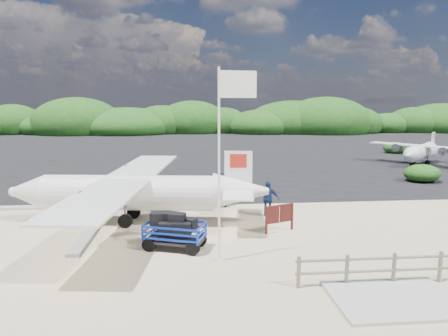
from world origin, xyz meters
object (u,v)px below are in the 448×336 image
Objects in this scene: baggage_cart at (175,249)px; aircraft_large at (335,153)px; crew_b at (219,189)px; flagpole at (219,261)px; aircraft_small at (88,146)px; crew_c at (268,199)px; crew_a at (183,190)px; signboard at (279,232)px.

aircraft_large is at bearing 77.39° from baggage_cart.
aircraft_large reaches higher than baggage_cart.
crew_b is 0.13× the size of aircraft_large.
flagpole reaches higher than aircraft_small.
crew_a is at bearing -12.75° from crew_c.
crew_a is at bearing 58.92° from aircraft_large.
signboard is (4.43, 1.63, 0.00)m from baggage_cart.
flagpole is 0.91× the size of aircraft_small.
crew_b is 1.08× the size of crew_c.
aircraft_small is at bearing 94.25° from signboard.
crew_b is 25.22m from aircraft_large.
baggage_cart is at bearing 58.35° from crew_c.
baggage_cart is at bearing 179.29° from signboard.
flagpole is 7.44m from crew_b.
baggage_cart is 2.09m from flagpole.
signboard is 39.21m from aircraft_small.
baggage_cart is 0.33× the size of aircraft_small.
signboard is at bearing 106.25° from crew_c.
flagpole is 6.15m from crew_c.
crew_b reaches higher than crew_c.
aircraft_large reaches higher than aircraft_small.
crew_a is 33.24m from aircraft_small.
baggage_cart is 4.72m from signboard.
aircraft_large is at bearing -124.40° from crew_a.
crew_b reaches higher than baggage_cart.
signboard is 0.10× the size of aircraft_large.
flagpole is 40.89m from aircraft_small.
crew_a reaches higher than aircraft_small.
flagpole is at bearing -21.62° from baggage_cart.
crew_b is at bearing 74.54° from aircraft_small.
signboard is 5.02m from crew_b.
aircraft_large is (11.92, 25.19, 0.00)m from signboard.
aircraft_small is at bearing 109.71° from flagpole.
baggage_cart is 1.61× the size of signboard.
crew_c is (2.27, -1.97, -0.07)m from crew_b.
aircraft_large is at bearing 43.84° from signboard.
crew_a is (0.24, 6.33, 0.87)m from baggage_cart.
flagpole reaches higher than baggage_cart.
crew_c reaches higher than crew_a.
signboard is 0.85× the size of crew_c.
crew_a is (-4.20, 4.70, 0.87)m from signboard.
crew_a is 0.24× the size of aircraft_small.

